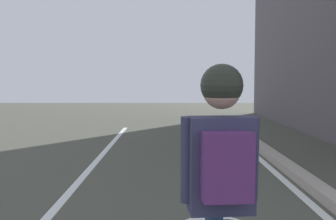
{
  "coord_description": "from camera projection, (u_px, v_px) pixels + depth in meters",
  "views": [
    {
      "loc": [
        0.86,
        2.6,
        1.57
      ],
      "look_at": [
        0.88,
        8.47,
        1.13
      ],
      "focal_mm": 44.86,
      "sensor_mm": 36.0,
      "label": 1
    }
  ],
  "objects": [
    {
      "name": "skater",
      "position": [
        221.0,
        172.0,
        2.29
      ],
      "size": [
        0.44,
        0.6,
        1.57
      ],
      "color": "#2D4E6F",
      "rests_on": "skateboard"
    }
  ]
}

